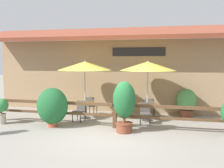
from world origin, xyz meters
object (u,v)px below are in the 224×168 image
(potted_plant_broad_leaf, at_px, (124,104))
(chair_near_wallside, at_px, (91,105))
(chair_near_streetside, at_px, (80,110))
(patio_umbrella_middle, at_px, (148,66))
(potted_plant_small_flowering, at_px, (52,106))
(dining_table_near, at_px, (85,105))
(dining_table_middle, at_px, (147,107))
(potted_plant_tall_tropical, at_px, (186,102))
(potted_plant_corner_fern, at_px, (1,108))
(chair_middle_streetside, at_px, (145,112))
(patio_umbrella_near, at_px, (85,66))
(chair_middle_wallside, at_px, (150,106))

(potted_plant_broad_leaf, bearing_deg, chair_near_wallside, 129.53)
(chair_near_streetside, relative_size, patio_umbrella_middle, 0.34)
(chair_near_wallside, relative_size, potted_plant_small_flowering, 0.57)
(chair_near_streetside, xyz_separation_m, potted_plant_broad_leaf, (2.13, -1.16, 0.55))
(dining_table_near, height_order, dining_table_middle, same)
(potted_plant_small_flowering, height_order, potted_plant_tall_tropical, potted_plant_small_flowering)
(dining_table_near, xyz_separation_m, chair_near_streetside, (-0.03, -0.65, -0.08))
(dining_table_near, xyz_separation_m, potted_plant_broad_leaf, (2.10, -1.81, 0.47))
(chair_near_streetside, relative_size, chair_near_wallside, 1.00)
(potted_plant_corner_fern, bearing_deg, dining_table_middle, 18.29)
(dining_table_near, distance_m, potted_plant_corner_fern, 3.46)
(chair_near_wallside, xyz_separation_m, potted_plant_tall_tropical, (4.37, 0.56, 0.20))
(chair_near_wallside, bearing_deg, dining_table_middle, 174.85)
(potted_plant_broad_leaf, bearing_deg, chair_middle_streetside, 65.14)
(chair_middle_streetside, height_order, potted_plant_tall_tropical, potted_plant_tall_tropical)
(patio_umbrella_near, bearing_deg, dining_table_middle, 3.61)
(chair_middle_streetside, bearing_deg, potted_plant_tall_tropical, 36.86)
(potted_plant_corner_fern, bearing_deg, chair_middle_streetside, 12.46)
(chair_near_wallside, relative_size, chair_middle_streetside, 1.00)
(dining_table_near, distance_m, chair_near_wallside, 0.66)
(dining_table_near, height_order, potted_plant_small_flowering, potted_plant_small_flowering)
(patio_umbrella_near, xyz_separation_m, chair_middle_streetside, (2.72, -0.47, -1.85))
(chair_near_streetside, bearing_deg, potted_plant_small_flowering, -114.41)
(potted_plant_tall_tropical, bearing_deg, dining_table_middle, -148.40)
(patio_umbrella_middle, bearing_deg, chair_middle_streetside, -93.17)
(dining_table_middle, xyz_separation_m, potted_plant_tall_tropical, (1.69, 1.04, 0.12))
(chair_near_wallside, distance_m, chair_middle_streetside, 2.87)
(patio_umbrella_near, relative_size, chair_near_streetside, 2.95)
(chair_near_wallside, height_order, potted_plant_broad_leaf, potted_plant_broad_leaf)
(chair_near_wallside, relative_size, potted_plant_broad_leaf, 0.47)
(potted_plant_corner_fern, bearing_deg, chair_near_wallside, 37.73)
(patio_umbrella_near, distance_m, dining_table_near, 1.77)
(dining_table_near, bearing_deg, patio_umbrella_middle, 3.61)
(potted_plant_small_flowering, bearing_deg, potted_plant_corner_fern, -178.46)
(chair_middle_wallside, distance_m, potted_plant_corner_fern, 6.35)
(chair_near_streetside, xyz_separation_m, patio_umbrella_middle, (2.79, 0.82, 1.85))
(patio_umbrella_near, height_order, chair_middle_wallside, patio_umbrella_near)
(chair_middle_streetside, xyz_separation_m, chair_middle_wallside, (0.09, 1.28, 0.00))
(patio_umbrella_near, relative_size, chair_near_wallside, 2.95)
(potted_plant_tall_tropical, bearing_deg, patio_umbrella_middle, -148.40)
(chair_middle_streetside, bearing_deg, potted_plant_corner_fern, -174.93)
(potted_plant_corner_fern, xyz_separation_m, potted_plant_broad_leaf, (5.10, -0.08, 0.40))
(patio_umbrella_near, relative_size, potted_plant_broad_leaf, 1.39)
(potted_plant_corner_fern, xyz_separation_m, potted_plant_small_flowering, (2.23, 0.06, 0.16))
(chair_near_wallside, bearing_deg, potted_plant_small_flowering, 74.99)
(patio_umbrella_middle, height_order, potted_plant_tall_tropical, patio_umbrella_middle)
(patio_umbrella_near, distance_m, potted_plant_corner_fern, 3.86)
(dining_table_middle, xyz_separation_m, potted_plant_corner_fern, (-5.76, -1.90, 0.07))
(potted_plant_corner_fern, distance_m, potted_plant_broad_leaf, 5.12)
(potted_plant_corner_fern, height_order, potted_plant_tall_tropical, potted_plant_tall_tropical)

